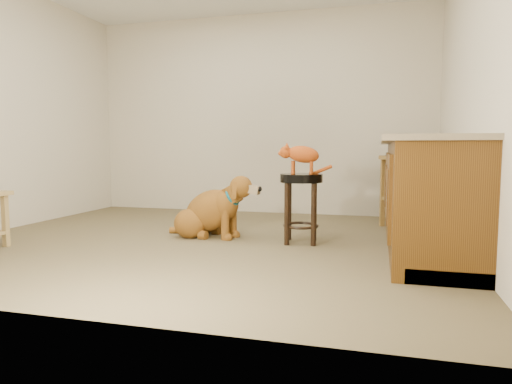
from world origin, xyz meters
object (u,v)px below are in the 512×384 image
(wood_stool, at_px, (403,191))
(tabby_kitten, at_px, (300,155))
(padded_stool, at_px, (301,194))
(golden_retriever, at_px, (211,212))

(wood_stool, distance_m, tabby_kitten, 1.43)
(tabby_kitten, bearing_deg, wood_stool, 40.83)
(padded_stool, xyz_separation_m, tabby_kitten, (-0.01, -0.00, 0.35))
(wood_stool, xyz_separation_m, golden_retriever, (-1.81, -0.96, -0.17))
(wood_stool, relative_size, golden_retriever, 0.78)
(padded_stool, distance_m, tabby_kitten, 0.35)
(padded_stool, relative_size, wood_stool, 0.81)
(padded_stool, xyz_separation_m, wood_stool, (0.92, 1.02, -0.04))
(tabby_kitten, bearing_deg, padded_stool, -5.72)
(padded_stool, bearing_deg, wood_stool, 47.69)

